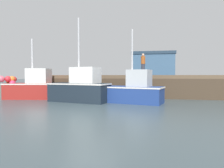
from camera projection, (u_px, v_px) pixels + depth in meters
The scene contains 7 objects.
ground at pixel (91, 112), 9.64m from camera, with size 120.00×160.00×0.10m.
pier at pixel (142, 79), 17.36m from camera, with size 13.93×6.54×1.65m.
fishing_boat_near_left at pixel (33, 87), 14.71m from camera, with size 3.91×2.22×4.16m.
fishing_boat_near_right at pixel (80, 88), 12.95m from camera, with size 4.03×2.28×5.12m.
fishing_boat_mid at pixel (133, 91), 12.46m from camera, with size 3.87×2.33×4.33m.
dockworker at pixel (143, 64), 16.90m from camera, with size 0.34×0.34×1.73m.
warehouse at pixel (153, 68), 39.20m from camera, with size 7.64×6.19×5.84m.
Camera 1 is at (2.79, -9.21, 1.62)m, focal length 33.83 mm.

